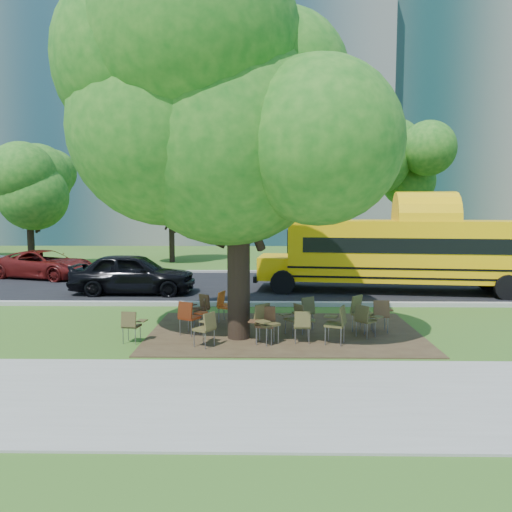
{
  "coord_description": "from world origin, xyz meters",
  "views": [
    {
      "loc": [
        0.46,
        -13.36,
        3.32
      ],
      "look_at": [
        0.18,
        3.91,
        1.58
      ],
      "focal_mm": 35.0,
      "sensor_mm": 36.0,
      "label": 1
    }
  ],
  "objects_px": {
    "chair_5": "(265,320)",
    "chair_8": "(201,310)",
    "main_tree": "(238,124)",
    "chair_0": "(132,323)",
    "school_bus": "(421,251)",
    "chair_13": "(381,312)",
    "chair_14": "(295,316)",
    "chair_11": "(305,309)",
    "black_car": "(133,274)",
    "chair_4": "(303,323)",
    "chair_6": "(337,321)",
    "chair_10": "(225,304)",
    "chair_12": "(360,310)",
    "chair_7": "(366,318)",
    "chair_2": "(206,326)",
    "chair_3": "(265,321)",
    "chair_1": "(189,315)",
    "chair_9": "(201,306)",
    "bg_car_red": "(45,264)"
  },
  "relations": [
    {
      "from": "black_car",
      "to": "chair_1",
      "type": "bearing_deg",
      "value": -153.33
    },
    {
      "from": "school_bus",
      "to": "chair_1",
      "type": "relative_size",
      "value": 12.65
    },
    {
      "from": "chair_5",
      "to": "black_car",
      "type": "relative_size",
      "value": 0.21
    },
    {
      "from": "school_bus",
      "to": "chair_8",
      "type": "relative_size",
      "value": 14.95
    },
    {
      "from": "chair_7",
      "to": "chair_8",
      "type": "xyz_separation_m",
      "value": [
        -4.28,
        1.1,
        -0.05
      ]
    },
    {
      "from": "chair_2",
      "to": "black_car",
      "type": "bearing_deg",
      "value": 59.49
    },
    {
      "from": "chair_13",
      "to": "chair_14",
      "type": "bearing_deg",
      "value": -174.23
    },
    {
      "from": "school_bus",
      "to": "black_car",
      "type": "height_order",
      "value": "school_bus"
    },
    {
      "from": "chair_3",
      "to": "chair_9",
      "type": "distance_m",
      "value": 2.77
    },
    {
      "from": "chair_5",
      "to": "chair_8",
      "type": "height_order",
      "value": "chair_5"
    },
    {
      "from": "chair_1",
      "to": "chair_2",
      "type": "relative_size",
      "value": 1.07
    },
    {
      "from": "chair_3",
      "to": "chair_1",
      "type": "bearing_deg",
      "value": -8.23
    },
    {
      "from": "chair_1",
      "to": "chair_12",
      "type": "bearing_deg",
      "value": 33.92
    },
    {
      "from": "chair_3",
      "to": "chair_11",
      "type": "bearing_deg",
      "value": -118.51
    },
    {
      "from": "main_tree",
      "to": "chair_6",
      "type": "distance_m",
      "value": 5.29
    },
    {
      "from": "chair_5",
      "to": "bg_car_red",
      "type": "height_order",
      "value": "bg_car_red"
    },
    {
      "from": "chair_12",
      "to": "chair_0",
      "type": "bearing_deg",
      "value": -36.12
    },
    {
      "from": "chair_12",
      "to": "black_car",
      "type": "distance_m",
      "value": 9.34
    },
    {
      "from": "chair_14",
      "to": "chair_2",
      "type": "bearing_deg",
      "value": 84.02
    },
    {
      "from": "school_bus",
      "to": "chair_8",
      "type": "bearing_deg",
      "value": -137.16
    },
    {
      "from": "chair_12",
      "to": "chair_13",
      "type": "xyz_separation_m",
      "value": [
        0.53,
        -0.05,
        -0.05
      ]
    },
    {
      "from": "chair_7",
      "to": "chair_10",
      "type": "xyz_separation_m",
      "value": [
        -3.66,
        1.61,
        0.03
      ]
    },
    {
      "from": "chair_3",
      "to": "chair_8",
      "type": "height_order",
      "value": "chair_3"
    },
    {
      "from": "chair_2",
      "to": "chair_6",
      "type": "xyz_separation_m",
      "value": [
        3.1,
        0.28,
        0.06
      ]
    },
    {
      "from": "chair_12",
      "to": "chair_2",
      "type": "bearing_deg",
      "value": -26.31
    },
    {
      "from": "school_bus",
      "to": "chair_0",
      "type": "relative_size",
      "value": 14.42
    },
    {
      "from": "chair_0",
      "to": "chair_4",
      "type": "height_order",
      "value": "chair_4"
    },
    {
      "from": "chair_8",
      "to": "chair_10",
      "type": "distance_m",
      "value": 0.8
    },
    {
      "from": "chair_5",
      "to": "chair_9",
      "type": "distance_m",
      "value": 2.8
    },
    {
      "from": "chair_9",
      "to": "chair_10",
      "type": "height_order",
      "value": "chair_10"
    },
    {
      "from": "school_bus",
      "to": "chair_9",
      "type": "xyz_separation_m",
      "value": [
        -7.74,
        -5.07,
        -1.09
      ]
    },
    {
      "from": "chair_0",
      "to": "chair_11",
      "type": "bearing_deg",
      "value": 25.01
    },
    {
      "from": "chair_3",
      "to": "chair_7",
      "type": "relative_size",
      "value": 1.06
    },
    {
      "from": "main_tree",
      "to": "chair_1",
      "type": "relative_size",
      "value": 9.75
    },
    {
      "from": "chair_0",
      "to": "chair_6",
      "type": "xyz_separation_m",
      "value": [
        4.96,
        -0.08,
        0.1
      ]
    },
    {
      "from": "chair_10",
      "to": "chair_7",
      "type": "bearing_deg",
      "value": 86.44
    },
    {
      "from": "chair_14",
      "to": "chair_9",
      "type": "bearing_deg",
      "value": 29.01
    },
    {
      "from": "main_tree",
      "to": "chair_0",
      "type": "distance_m",
      "value": 5.45
    },
    {
      "from": "chair_2",
      "to": "chair_9",
      "type": "bearing_deg",
      "value": 42.95
    },
    {
      "from": "chair_10",
      "to": "chair_13",
      "type": "bearing_deg",
      "value": 95.72
    },
    {
      "from": "chair_3",
      "to": "chair_9",
      "type": "xyz_separation_m",
      "value": [
        -1.81,
        2.1,
        -0.05
      ]
    },
    {
      "from": "chair_11",
      "to": "chair_13",
      "type": "bearing_deg",
      "value": -45.11
    },
    {
      "from": "chair_2",
      "to": "chair_14",
      "type": "relative_size",
      "value": 1.07
    },
    {
      "from": "chair_0",
      "to": "chair_12",
      "type": "height_order",
      "value": "chair_12"
    },
    {
      "from": "chair_6",
      "to": "chair_10",
      "type": "xyz_separation_m",
      "value": [
        -2.87,
        2.21,
        -0.04
      ]
    },
    {
      "from": "chair_8",
      "to": "chair_11",
      "type": "xyz_separation_m",
      "value": [
        2.83,
        -0.32,
        0.1
      ]
    },
    {
      "from": "chair_5",
      "to": "chair_3",
      "type": "bearing_deg",
      "value": -131.46
    },
    {
      "from": "chair_12",
      "to": "chair_9",
      "type": "bearing_deg",
      "value": -59.81
    },
    {
      "from": "main_tree",
      "to": "chair_10",
      "type": "distance_m",
      "value": 5.04
    },
    {
      "from": "chair_4",
      "to": "chair_6",
      "type": "bearing_deg",
      "value": -4.02
    }
  ]
}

